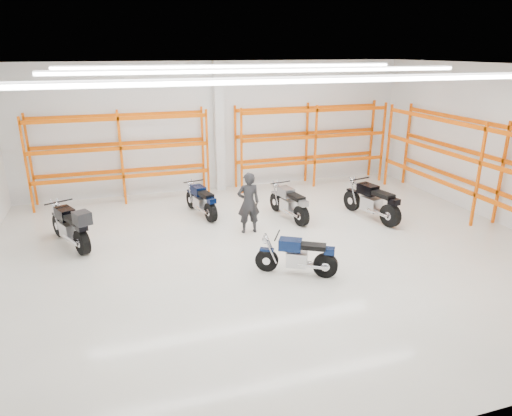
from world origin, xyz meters
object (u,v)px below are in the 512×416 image
object	(u,v)px
motorcycle_main	(300,257)
motorcycle_back_c	(290,204)
standing_man	(248,203)
motorcycle_back_b	(202,201)
structural_column	(219,128)
motorcycle_back_a	(72,227)
motorcycle_back_d	(373,203)

from	to	relation	value
motorcycle_main	motorcycle_back_c	distance (m)	3.60
motorcycle_back_c	standing_man	xyz separation A→B (m)	(-1.49, -0.64, 0.39)
motorcycle_back_b	standing_man	distance (m)	2.03
structural_column	motorcycle_main	bearing A→B (deg)	-88.83
motorcycle_back_b	motorcycle_back_c	distance (m)	2.70
motorcycle_back_a	standing_man	bearing A→B (deg)	-4.68
motorcycle_back_b	motorcycle_back_d	bearing A→B (deg)	-21.10
motorcycle_back_c	standing_man	bearing A→B (deg)	-156.67
structural_column	motorcycle_back_c	bearing A→B (deg)	-71.15
motorcycle_main	structural_column	bearing A→B (deg)	91.17
motorcycle_main	standing_man	bearing A→B (deg)	97.62
structural_column	motorcycle_back_b	bearing A→B (deg)	-114.88
standing_man	motorcycle_back_c	bearing A→B (deg)	-153.11
standing_man	structural_column	distance (m)	4.55
structural_column	motorcycle_back_d	bearing A→B (deg)	-50.93
motorcycle_back_c	motorcycle_main	bearing A→B (deg)	-108.02
motorcycle_back_c	motorcycle_back_b	bearing A→B (deg)	156.22
motorcycle_main	motorcycle_back_d	size ratio (longest dim) A/B	0.75
motorcycle_back_b	structural_column	world-z (taller)	structural_column
motorcycle_back_c	motorcycle_back_d	xyz separation A→B (m)	(2.37, -0.78, 0.05)
motorcycle_back_b	motorcycle_back_c	xyz separation A→B (m)	(2.47, -1.09, 0.02)
motorcycle_back_c	motorcycle_back_a	bearing A→B (deg)	-177.52
motorcycle_back_a	standing_man	distance (m)	4.64
motorcycle_back_c	standing_man	size ratio (longest dim) A/B	1.19
motorcycle_back_a	standing_man	size ratio (longest dim) A/B	1.25
motorcycle_back_d	structural_column	bearing A→B (deg)	129.07
motorcycle_back_d	standing_man	world-z (taller)	standing_man
motorcycle_main	motorcycle_back_c	size ratio (longest dim) A/B	0.83
motorcycle_back_c	structural_column	xyz separation A→B (m)	(-1.26, 3.69, 1.77)
motorcycle_main	motorcycle_back_a	size ratio (longest dim) A/B	0.78
motorcycle_back_a	motorcycle_back_c	size ratio (longest dim) A/B	1.05
motorcycle_back_a	structural_column	xyz separation A→B (m)	(4.84, 3.95, 1.69)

